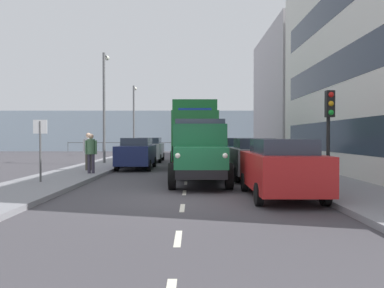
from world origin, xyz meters
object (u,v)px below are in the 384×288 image
Objects in this scene: pedestrian_in_dark_coat at (91,150)px; lamp_post_far at (134,114)px; truck_vintage_green at (200,153)px; car_teal_kerbside_2 at (238,153)px; car_grey_kerbside_1 at (253,158)px; lamp_post_promenade at (105,98)px; pedestrian_by_lamp at (88,148)px; street_sign at (40,140)px; lorry_cargo_green at (195,132)px; car_red_kerbside_near at (281,167)px; traffic_light_near at (329,117)px; car_silver_oppositeside_1 at (149,149)px; car_navy_oppositeside_0 at (137,153)px.

pedestrian_in_dark_coat is 0.28× the size of lamp_post_far.
truck_vintage_green reaches higher than car_teal_kerbside_2.
truck_vintage_green is 3.19× the size of pedestrian_in_dark_coat.
lamp_post_promenade reaches higher than car_grey_kerbside_1.
pedestrian_by_lamp is at bearing 94.98° from lamp_post_promenade.
street_sign is at bearing 84.62° from pedestrian_by_lamp.
truck_vintage_green is 1.25× the size of car_teal_kerbside_2.
lamp_post_promenade reaches higher than lorry_cargo_green.
car_teal_kerbside_2 is (0.00, -10.49, -0.00)m from car_red_kerbside_near.
lamp_post_far is (9.98, -22.25, 1.44)m from traffic_light_near.
car_teal_kerbside_2 is (-2.29, -7.37, -0.28)m from truck_vintage_green.
car_teal_kerbside_2 is 2.55× the size of pedestrian_in_dark_coat.
car_silver_oppositeside_1 is at bearing -62.04° from traffic_light_near.
car_red_kerbside_near is 2.35× the size of pedestrian_by_lamp.
lorry_cargo_green is 4.49× the size of pedestrian_by_lamp.
traffic_light_near is at bearing 164.78° from truck_vintage_green.
car_teal_kerbside_2 is at bearing 119.97° from lamp_post_far.
truck_vintage_green is at bearing 115.46° from car_navy_oppositeside_0.
truck_vintage_green is 9.06m from lorry_cargo_green.
car_grey_kerbside_1 is 11.98m from lamp_post_promenade.
lamp_post_promenade is (5.84, -10.19, 3.07)m from truck_vintage_green.
pedestrian_in_dark_coat reaches higher than car_teal_kerbside_2.
lamp_post_far is at bearing -60.03° from car_teal_kerbside_2.
car_grey_kerbside_1 is 4.17m from traffic_light_near.
truck_vintage_green is at bearing 72.76° from car_teal_kerbside_2.
car_teal_kerbside_2 is at bearing -148.00° from pedestrian_in_dark_coat.
truck_vintage_green is 1.28× the size of car_navy_oppositeside_0.
car_red_kerbside_near is at bearing 90.00° from car_grey_kerbside_1.
pedestrian_in_dark_coat is 18.34m from lamp_post_far.
pedestrian_by_lamp is 16.81m from lamp_post_far.
car_teal_kerbside_2 is at bearing -76.26° from traffic_light_near.
traffic_light_near is at bearing 175.29° from street_sign.
lamp_post_promenade is 10.87m from lamp_post_far.
pedestrian_in_dark_coat reaches higher than car_silver_oppositeside_1.
lorry_cargo_green is 6.21m from lamp_post_promenade.
pedestrian_in_dark_coat is at bearing 82.06° from car_silver_oppositeside_1.
lorry_cargo_green reaches higher than street_sign.
truck_vintage_green is at bearing 104.90° from lamp_post_far.
car_silver_oppositeside_1 is at bearing -90.00° from car_navy_oppositeside_0.
car_teal_kerbside_2 is 1.02× the size of car_silver_oppositeside_1.
truck_vintage_green is at bearing 148.61° from pedestrian_in_dark_coat.
traffic_light_near is at bearing 155.82° from pedestrian_in_dark_coat.
pedestrian_by_lamp is 0.29× the size of lamp_post_far.
truck_vintage_green is 6.96m from pedestrian_by_lamp.
car_grey_kerbside_1 is at bearing -57.17° from traffic_light_near.
truck_vintage_green is 0.90× the size of lamp_post_far.
pedestrian_in_dark_coat is at bearing -40.47° from car_red_kerbside_near.
lamp_post_promenade is at bearing -51.71° from car_navy_oppositeside_0.
lamp_post_promenade is at bearing 88.75° from lamp_post_far.
lamp_post_far reaches higher than truck_vintage_green.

